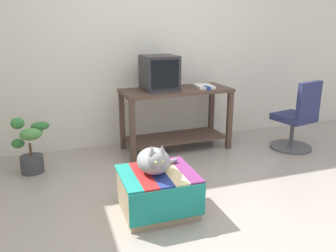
% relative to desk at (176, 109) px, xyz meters
% --- Properties ---
extents(ground_plane, '(14.00, 14.00, 0.00)m').
position_rel_desk_xyz_m(ground_plane, '(-0.32, -1.60, -0.53)').
color(ground_plane, '#9E9389').
extents(back_wall, '(8.00, 0.10, 2.60)m').
position_rel_desk_xyz_m(back_wall, '(-0.32, 0.45, 0.77)').
color(back_wall, silver).
rests_on(back_wall, ground_plane).
extents(desk, '(1.37, 0.62, 0.78)m').
position_rel_desk_xyz_m(desk, '(0.00, 0.00, 0.00)').
color(desk, '#4C382D').
rests_on(desk, ground_plane).
extents(tv_monitor, '(0.42, 0.42, 0.41)m').
position_rel_desk_xyz_m(tv_monitor, '(-0.21, 0.02, 0.45)').
color(tv_monitor, '#28282B').
rests_on(tv_monitor, desk).
extents(keyboard, '(0.41, 0.19, 0.02)m').
position_rel_desk_xyz_m(keyboard, '(-0.21, -0.13, 0.26)').
color(keyboard, '#333338').
rests_on(keyboard, desk).
extents(book, '(0.23, 0.31, 0.03)m').
position_rel_desk_xyz_m(book, '(0.37, -0.03, 0.27)').
color(book, white).
rests_on(book, desk).
extents(ottoman_with_blanket, '(0.62, 0.57, 0.36)m').
position_rel_desk_xyz_m(ottoman_with_blanket, '(-0.68, -1.40, -0.35)').
color(ottoman_with_blanket, tan).
rests_on(ottoman_with_blanket, ground_plane).
extents(cat, '(0.41, 0.39, 0.28)m').
position_rel_desk_xyz_m(cat, '(-0.70, -1.39, -0.06)').
color(cat, gray).
rests_on(cat, ottoman_with_blanket).
extents(potted_plant, '(0.39, 0.38, 0.61)m').
position_rel_desk_xyz_m(potted_plant, '(-1.71, -0.20, -0.25)').
color(potted_plant, '#3D3D42').
rests_on(potted_plant, ground_plane).
extents(office_chair, '(0.52, 0.52, 0.89)m').
position_rel_desk_xyz_m(office_chair, '(1.43, -0.52, -0.14)').
color(office_chair, '#4C4C51').
rests_on(office_chair, ground_plane).
extents(stapler, '(0.05, 0.11, 0.04)m').
position_rel_desk_xyz_m(stapler, '(0.35, -0.15, 0.27)').
color(stapler, '#2342B7').
rests_on(stapler, desk).
extents(pen, '(0.10, 0.11, 0.01)m').
position_rel_desk_xyz_m(pen, '(0.39, 0.03, 0.26)').
color(pen, '#B7B7BC').
rests_on(pen, desk).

